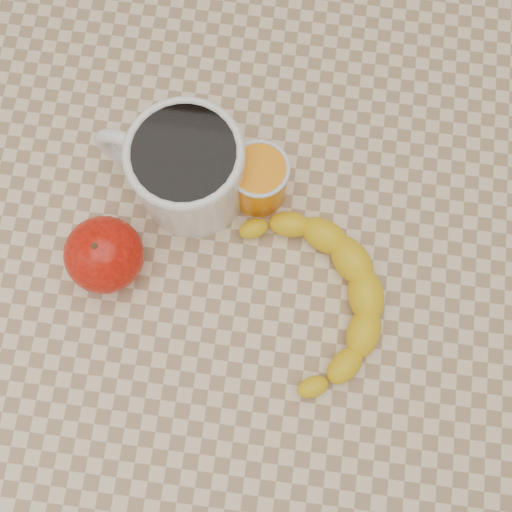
# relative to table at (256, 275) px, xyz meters

# --- Properties ---
(ground) EXTENTS (3.00, 3.00, 0.00)m
(ground) POSITION_rel_table_xyz_m (0.00, 0.00, -0.66)
(ground) COLOR tan
(ground) RESTS_ON ground
(table) EXTENTS (0.80, 0.80, 0.75)m
(table) POSITION_rel_table_xyz_m (0.00, 0.00, 0.00)
(table) COLOR beige
(table) RESTS_ON ground
(coffee_mug) EXTENTS (0.18, 0.14, 0.10)m
(coffee_mug) POSITION_rel_table_xyz_m (-0.08, 0.08, 0.14)
(coffee_mug) COLOR white
(coffee_mug) RESTS_ON table
(orange_juice_glass) EXTENTS (0.06, 0.06, 0.08)m
(orange_juice_glass) POSITION_rel_table_xyz_m (-0.01, 0.08, 0.12)
(orange_juice_glass) COLOR orange
(orange_juice_glass) RESTS_ON table
(apple) EXTENTS (0.11, 0.11, 0.08)m
(apple) POSITION_rel_table_xyz_m (-0.16, -0.02, 0.12)
(apple) COLOR #8D0804
(apple) RESTS_ON table
(banana) EXTENTS (0.30, 0.34, 0.04)m
(banana) POSITION_rel_table_xyz_m (0.07, -0.04, 0.11)
(banana) COLOR gold
(banana) RESTS_ON table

